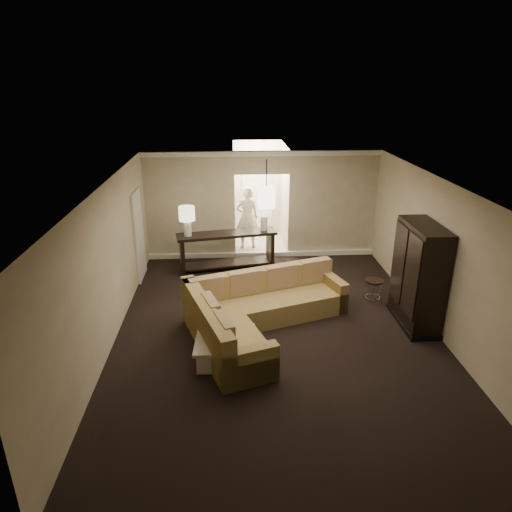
{
  "coord_description": "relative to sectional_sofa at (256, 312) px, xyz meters",
  "views": [
    {
      "loc": [
        -0.85,
        -7.43,
        4.51
      ],
      "look_at": [
        -0.32,
        1.2,
        1.1
      ],
      "focal_mm": 32.0,
      "sensor_mm": 36.0,
      "label": 1
    }
  ],
  "objects": [
    {
      "name": "armoire",
      "position": [
        3.07,
        0.08,
        0.59
      ],
      "size": [
        0.6,
        1.4,
        2.01
      ],
      "color": "black",
      "rests_on": "ground"
    },
    {
      "name": "pendant_light",
      "position": [
        0.38,
        2.55,
        1.57
      ],
      "size": [
        0.38,
        0.38,
        1.09
      ],
      "color": "black",
      "rests_on": "ceiling"
    },
    {
      "name": "table_lamp_right",
      "position": [
        0.39,
        3.19,
        1.05
      ],
      "size": [
        0.38,
        0.38,
        0.72
      ],
      "color": "white",
      "rests_on": "console_table"
    },
    {
      "name": "sectional_sofa",
      "position": [
        0.0,
        0.0,
        0.0
      ],
      "size": [
        3.33,
        3.31,
        0.95
      ],
      "rotation": [
        0.0,
        0.0,
        0.32
      ],
      "color": "brown",
      "rests_on": "ground"
    },
    {
      "name": "table_lamp_left",
      "position": [
        -1.47,
        2.85,
        1.05
      ],
      "size": [
        0.38,
        0.38,
        0.72
      ],
      "color": "white",
      "rests_on": "console_table"
    },
    {
      "name": "crown_molding",
      "position": [
        0.38,
        3.8,
        2.35
      ],
      "size": [
        6.0,
        0.1,
        0.12
      ],
      "primitive_type": "cube",
      "color": "white",
      "rests_on": "wall_back"
    },
    {
      "name": "wall_left",
      "position": [
        -2.62,
        -0.15,
        1.02
      ],
      "size": [
        0.04,
        8.0,
        2.8
      ],
      "primitive_type": "cube",
      "color": "beige",
      "rests_on": "ground"
    },
    {
      "name": "coffee_table",
      "position": [
        -0.58,
        -0.93,
        -0.17
      ],
      "size": [
        1.05,
        1.05,
        0.42
      ],
      "rotation": [
        0.0,
        0.0,
        -0.05
      ],
      "color": "silver",
      "rests_on": "ground"
    },
    {
      "name": "console_table",
      "position": [
        -0.54,
        3.02,
        0.18
      ],
      "size": [
        2.5,
        0.99,
        0.94
      ],
      "rotation": [
        0.0,
        0.0,
        0.18
      ],
      "color": "black",
      "rests_on": "ground"
    },
    {
      "name": "ground",
      "position": [
        0.38,
        -0.15,
        -0.38
      ],
      "size": [
        8.0,
        8.0,
        0.0
      ],
      "primitive_type": "plane",
      "color": "black",
      "rests_on": "ground"
    },
    {
      "name": "drink_table",
      "position": [
        2.57,
        1.05,
        -0.03
      ],
      "size": [
        0.39,
        0.39,
        0.49
      ],
      "rotation": [
        0.0,
        0.0,
        0.14
      ],
      "color": "black",
      "rests_on": "ground"
    },
    {
      "name": "wall_right",
      "position": [
        3.38,
        -0.15,
        1.02
      ],
      "size": [
        0.04,
        8.0,
        2.8
      ],
      "primitive_type": "cube",
      "color": "beige",
      "rests_on": "ground"
    },
    {
      "name": "wall_back",
      "position": [
        0.38,
        3.85,
        1.02
      ],
      "size": [
        6.0,
        0.04,
        2.8
      ],
      "primitive_type": "cube",
      "color": "beige",
      "rests_on": "ground"
    },
    {
      "name": "ceiling",
      "position": [
        0.38,
        -0.15,
        2.42
      ],
      "size": [
        6.0,
        8.0,
        0.02
      ],
      "primitive_type": "cube",
      "color": "silver",
      "rests_on": "wall_back"
    },
    {
      "name": "person",
      "position": [
        0.03,
        4.52,
        0.59
      ],
      "size": [
        0.74,
        0.53,
        1.94
      ],
      "primitive_type": "imported",
      "rotation": [
        0.0,
        0.0,
        3.23
      ],
      "color": "beige",
      "rests_on": "ground"
    },
    {
      "name": "wall_front",
      "position": [
        0.38,
        -4.15,
        1.02
      ],
      "size": [
        6.0,
        0.04,
        2.8
      ],
      "primitive_type": "cube",
      "color": "beige",
      "rests_on": "ground"
    },
    {
      "name": "side_door",
      "position": [
        -2.59,
        2.65,
        0.67
      ],
      "size": [
        0.05,
        0.9,
        2.1
      ],
      "primitive_type": "cube",
      "color": "white",
      "rests_on": "ground"
    },
    {
      "name": "foyer",
      "position": [
        0.38,
        5.19,
        0.92
      ],
      "size": [
        1.44,
        2.02,
        2.8
      ],
      "color": "beige",
      "rests_on": "ground"
    },
    {
      "name": "baseboard",
      "position": [
        0.38,
        3.8,
        -0.32
      ],
      "size": [
        6.0,
        0.1,
        0.12
      ],
      "primitive_type": "cube",
      "color": "white",
      "rests_on": "ground"
    }
  ]
}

